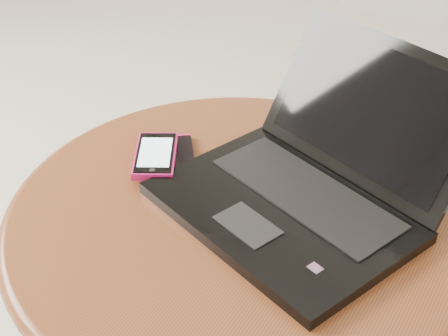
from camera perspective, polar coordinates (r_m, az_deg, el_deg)
The scene contains 4 objects.
table at distance 1.05m, azimuth 1.17°, elevation -8.39°, with size 0.67×0.67×0.53m.
laptop at distance 0.97m, azimuth 7.03°, elevation -1.09°, with size 0.44×0.45×0.20m.
phone_black at distance 1.08m, azimuth -4.07°, elevation 1.08°, with size 0.11×0.12×0.01m.
phone_pink at distance 1.06m, azimuth -5.72°, elevation 1.03°, with size 0.11×0.13×0.01m.
Camera 1 is at (0.38, -0.72, 1.14)m, focal length 54.99 mm.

